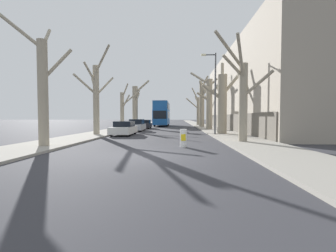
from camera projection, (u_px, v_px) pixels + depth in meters
ground_plane at (140, 156)px, 9.75m from camera, size 300.00×300.00×0.00m
sidewalk_left at (149, 123)px, 59.94m from camera, size 3.39×120.00×0.12m
sidewalk_right at (195, 123)px, 59.38m from camera, size 3.39×120.00×0.12m
building_facade_right at (265, 91)px, 29.16m from camera, size 10.08×31.34×10.17m
street_tree_left_0 at (42, 85)px, 12.34m from camera, size 3.77×2.72×7.59m
street_tree_left_1 at (96, 96)px, 20.55m from camera, size 3.62×4.29×7.85m
street_tree_left_2 at (123, 109)px, 29.71m from camera, size 2.35×2.18×6.10m
street_tree_left_3 at (136, 105)px, 37.86m from camera, size 3.16×4.34×8.01m
street_tree_right_0 at (242, 95)px, 14.32m from camera, size 3.54×3.26×6.59m
street_tree_right_1 at (222, 101)px, 21.61m from camera, size 4.28×1.77×7.15m
street_tree_right_2 at (209, 101)px, 29.64m from camera, size 4.37×4.69×8.06m
street_tree_right_3 at (202, 101)px, 37.96m from camera, size 2.95×5.44×8.76m
street_tree_right_4 at (198, 109)px, 45.90m from camera, size 4.86×3.20×7.51m
double_decker_bus at (162, 113)px, 43.53m from camera, size 2.62×10.57×4.58m
parked_car_0 at (124, 128)px, 21.13m from camera, size 1.81×4.28×1.30m
parked_car_1 at (137, 125)px, 27.55m from camera, size 1.76×4.05×1.44m
parked_car_2 at (144, 124)px, 33.71m from camera, size 1.88×3.96×1.30m
lamp_post at (214, 90)px, 20.67m from camera, size 1.40×0.20×7.56m
traffic_bollard at (183, 138)px, 12.62m from camera, size 0.37×0.38×1.01m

